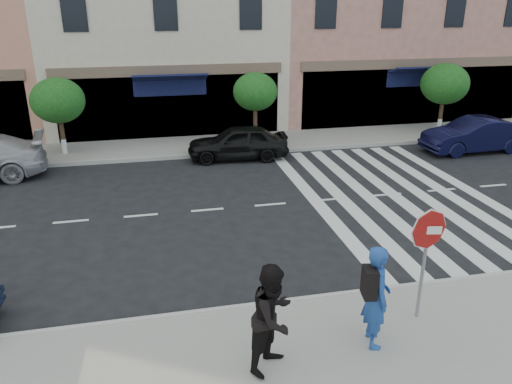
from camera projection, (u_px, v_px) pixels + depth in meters
name	position (u px, v px, depth m)	size (l,w,h in m)	color
ground	(229.00, 276.00, 11.70)	(120.00, 120.00, 0.00)	black
sidewalk_far	(187.00, 146.00, 21.69)	(60.00, 3.00, 0.15)	gray
building_centre	(161.00, 11.00, 25.10)	(11.00, 9.00, 11.00)	beige
street_tree_wb	(58.00, 101.00, 19.70)	(2.10, 2.10, 3.06)	#473323
street_tree_c	(255.00, 92.00, 21.29)	(1.90, 1.90, 3.04)	#473323
street_tree_ea	(445.00, 84.00, 23.08)	(2.20, 2.20, 3.19)	#473323
stop_sign	(428.00, 240.00, 9.32)	(0.81, 0.20, 2.33)	gray
photographer	(377.00, 296.00, 8.85)	(0.72, 0.47, 1.96)	#1F448F
walker	(273.00, 317.00, 8.28)	(0.95, 0.74, 1.95)	black
car_far_mid	(238.00, 142.00, 20.06)	(1.62, 4.01, 1.37)	black
car_far_right	(474.00, 135.00, 20.97)	(1.53, 4.38, 1.44)	black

